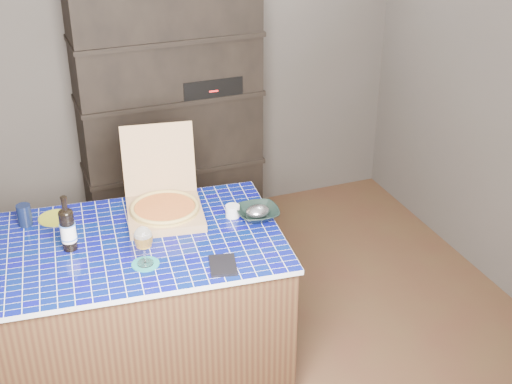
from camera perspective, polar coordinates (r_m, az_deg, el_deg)
name	(u,v)px	position (r m, az deg, el deg)	size (l,w,h in m)	color
room	(249,158)	(3.39, -0.56, 2.70)	(3.50, 3.50, 3.50)	#4F3B22
shelving_unit	(170,115)	(4.87, -6.86, 6.16)	(1.20, 0.41, 1.80)	black
kitchen_island	(138,307)	(3.84, -9.40, -9.06)	(1.57, 1.09, 0.82)	#49321C
pizza_box	(164,205)	(3.78, -7.35, -1.07)	(0.46, 0.53, 0.42)	#9A6A4F
mead_bottle	(68,229)	(3.55, -14.83, -2.86)	(0.08, 0.08, 0.29)	black
teal_trivet	(146,264)	(3.42, -8.83, -5.72)	(0.13, 0.13, 0.01)	#16756F
wine_glass	(143,239)	(3.34, -9.00, -3.74)	(0.09, 0.09, 0.20)	white
dvd_case	(223,265)	(3.37, -2.67, -5.87)	(0.12, 0.17, 0.01)	black
bowl	(258,213)	(3.74, 0.14, -1.72)	(0.22, 0.22, 0.05)	black
foil_contents	(258,211)	(3.73, 0.14, -1.55)	(0.13, 0.11, 0.06)	#ABADB6
white_jar	(233,211)	(3.75, -1.89, -1.53)	(0.07, 0.07, 0.06)	silver
navy_cup	(24,215)	(3.85, -18.04, -1.76)	(0.07, 0.07, 0.11)	black
green_trivet	(56,218)	(3.89, -15.72, -2.00)	(0.18, 0.18, 0.01)	#A2A824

